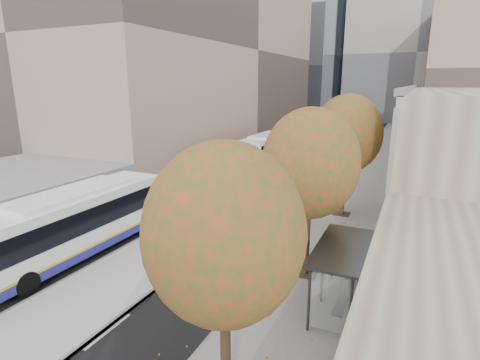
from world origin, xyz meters
The scene contains 11 objects.
bus_platform centered at (-3.88, 35.00, 0.07)m, with size 4.25×150.00×0.15m, color #B3B3B3.
sidewalk centered at (4.12, 35.00, 0.04)m, with size 4.75×150.00×0.08m, color gray.
building_tan centered at (15.50, 64.00, 4.00)m, with size 18.00×92.00×8.00m, color gray.
building_midrise centered at (-22.50, 41.00, 12.50)m, with size 24.00×46.00×25.00m, color tan.
building_far_block centered at (6.00, 96.00, 15.00)m, with size 30.00×18.00×30.00m, color #A19C95.
bus_shelter centered at (5.69, 10.96, 2.19)m, with size 1.90×4.40×2.53m.
tree_b centered at (3.60, 5.00, 5.04)m, with size 4.00×4.00×6.97m.
tree_c centered at (3.60, 13.00, 5.25)m, with size 4.20×4.20×7.28m.
tree_d centered at (3.60, 22.00, 5.47)m, with size 4.40×4.40×7.60m.
bus_far centered at (-7.36, 32.16, 1.65)m, with size 2.99×18.13×3.01m.
distant_car centered at (-7.36, 57.19, 0.58)m, with size 1.38×3.42×1.17m, color silver.
Camera 1 is at (7.55, -2.48, 8.57)m, focal length 28.00 mm.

